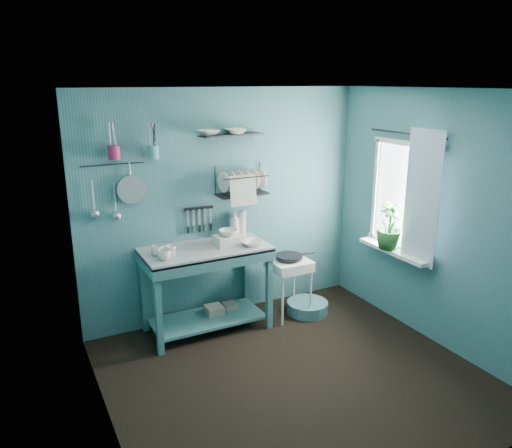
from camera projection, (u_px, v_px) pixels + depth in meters
name	position (u px, v px, depth m)	size (l,w,h in m)	color
floor	(294.00, 375.00, 4.50)	(3.20, 3.20, 0.00)	black
ceiling	(301.00, 89.00, 3.81)	(3.20, 3.20, 0.00)	silver
wall_back	(225.00, 205.00, 5.44)	(3.20, 3.20, 0.00)	#35656C
wall_front	(434.00, 317.00, 2.87)	(3.20, 3.20, 0.00)	#35656C
wall_left	(100.00, 278.00, 3.45)	(3.00, 3.00, 0.00)	#35656C
wall_right	(437.00, 220.00, 4.86)	(3.00, 3.00, 0.00)	#35656C
work_counter	(207.00, 289.00, 5.22)	(1.30, 0.65, 0.92)	#336A6C
mug_left	(164.00, 255.00, 4.74)	(0.12, 0.12, 0.10)	silver
mug_mid	(171.00, 251.00, 4.87)	(0.10, 0.10, 0.09)	silver
mug_right	(157.00, 250.00, 4.86)	(0.12, 0.12, 0.10)	silver
wash_tub	(228.00, 240.00, 5.18)	(0.28, 0.22, 0.10)	beige
tub_bowl	(228.00, 233.00, 5.15)	(0.20, 0.20, 0.06)	silver
soap_bottle	(234.00, 224.00, 5.41)	(0.12, 0.12, 0.30)	beige
water_bottle	(242.00, 223.00, 5.47)	(0.09, 0.09, 0.28)	#B0BBC4
counter_bowl	(251.00, 243.00, 5.16)	(0.22, 0.22, 0.05)	silver
hotplate_stand	(288.00, 288.00, 5.56)	(0.42, 0.42, 0.67)	white
frying_pan	(289.00, 256.00, 5.46)	(0.30, 0.30, 0.04)	black
knife_strip	(199.00, 208.00, 5.27)	(0.32, 0.02, 0.03)	black
dish_rack	(242.00, 180.00, 5.31)	(0.55, 0.24, 0.32)	black
upper_shelf	(231.00, 135.00, 5.16)	(0.70, 0.18, 0.01)	black
shelf_bowl_left	(208.00, 131.00, 5.03)	(0.21, 0.21, 0.05)	silver
shelf_bowl_right	(236.00, 134.00, 5.18)	(0.23, 0.23, 0.06)	silver
utensil_cup_magenta	(114.00, 152.00, 4.68)	(0.11, 0.11, 0.13)	#A11D4D
utensil_cup_teal	(153.00, 152.00, 4.85)	(0.11, 0.11, 0.13)	teal
colander	(131.00, 189.00, 4.87)	(0.28, 0.28, 0.03)	#ACAEB4
ladle_outer	(93.00, 196.00, 4.73)	(0.01, 0.01, 0.30)	#ACAEB4
ladle_inner	(115.00, 199.00, 4.83)	(0.01, 0.01, 0.30)	#ACAEB4
hook_rail	(112.00, 164.00, 4.75)	(0.01, 0.01, 0.60)	black
window_glass	(404.00, 196.00, 5.19)	(1.10, 1.10, 0.00)	white
windowsill	(394.00, 251.00, 5.32)	(0.16, 0.95, 0.04)	white
curtain	(421.00, 198.00, 4.90)	(1.35, 1.35, 0.00)	white
curtain_rod	(406.00, 134.00, 4.99)	(0.02, 0.02, 1.05)	black
potted_plant	(390.00, 226.00, 5.27)	(0.28, 0.28, 0.50)	#27632A
storage_tin_large	(214.00, 315.00, 5.41)	(0.18, 0.18, 0.22)	gray
storage_tin_small	(230.00, 311.00, 5.52)	(0.15, 0.15, 0.20)	gray
floor_basin	(307.00, 307.00, 5.71)	(0.47, 0.47, 0.13)	teal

